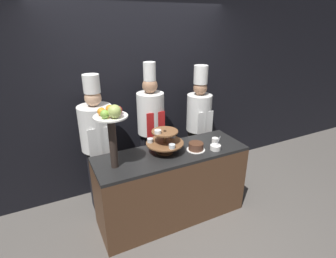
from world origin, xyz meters
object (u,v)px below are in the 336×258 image
chef_center_left (151,126)px  tiered_stand (165,141)px  chef_center_right (199,121)px  cake_round (196,147)px  serving_bowl_near (216,147)px  fruit_pedestal (112,124)px  cup_white (215,140)px  chef_left (98,140)px

chef_center_left → tiered_stand: bearing=-96.6°
chef_center_right → cake_round: bearing=-124.8°
cake_round → chef_center_right: bearing=55.2°
tiered_stand → serving_bowl_near: tiered_stand is taller
fruit_pedestal → cake_round: 1.04m
tiered_stand → cake_round: tiered_stand is taller
cup_white → chef_left: chef_left is taller
chef_left → chef_center_right: chef_left is taller
serving_bowl_near → chef_center_left: 0.90m
cup_white → chef_center_right: chef_center_right is taller
fruit_pedestal → serving_bowl_near: bearing=-6.4°
fruit_pedestal → cake_round: fruit_pedestal is taller
fruit_pedestal → chef_center_left: size_ratio=0.37×
tiered_stand → cup_white: size_ratio=5.18×
cake_round → chef_center_left: chef_center_left is taller
cup_white → chef_center_right: size_ratio=0.05×
tiered_stand → fruit_pedestal: 0.69m
chef_center_left → chef_center_right: (0.74, 0.00, -0.05)m
cake_round → serving_bowl_near: 0.23m
chef_left → chef_center_right: 1.44m
cup_white → fruit_pedestal: bearing=-178.7°
tiered_stand → serving_bowl_near: 0.61m
cake_round → serving_bowl_near: serving_bowl_near is taller
tiered_stand → cake_round: 0.38m
cup_white → chef_center_left: (-0.60, 0.59, 0.09)m
chef_center_left → chef_center_right: 0.74m
fruit_pedestal → chef_center_right: (1.40, 0.62, -0.41)m
fruit_pedestal → chef_left: 0.74m
cake_round → chef_left: chef_left is taller
chef_left → chef_center_right: size_ratio=1.00×
tiered_stand → fruit_pedestal: bearing=-173.0°
cake_round → fruit_pedestal: bearing=177.7°
tiered_stand → chef_center_right: size_ratio=0.24×
serving_bowl_near → chef_center_right: bearing=71.9°
tiered_stand → fruit_pedestal: fruit_pedestal is taller
tiered_stand → chef_center_left: chef_center_left is taller
fruit_pedestal → cake_round: size_ratio=3.19×
tiered_stand → chef_left: chef_left is taller
tiered_stand → chef_center_left: (0.06, 0.54, -0.03)m
tiered_stand → serving_bowl_near: size_ratio=2.70×
serving_bowl_near → chef_center_right: size_ratio=0.09×
cake_round → chef_left: size_ratio=0.12×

